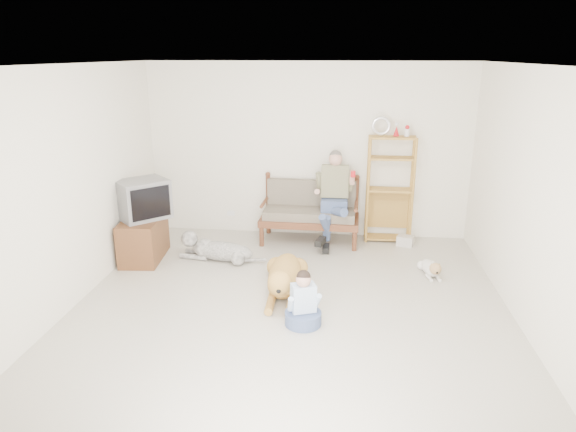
# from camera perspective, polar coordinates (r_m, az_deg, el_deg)

# --- Properties ---
(floor) EXTENTS (5.50, 5.50, 0.00)m
(floor) POSITION_cam_1_polar(r_m,az_deg,el_deg) (5.89, 0.10, -10.79)
(floor) COLOR beige
(floor) RESTS_ON ground
(ceiling) EXTENTS (5.50, 5.50, 0.00)m
(ceiling) POSITION_cam_1_polar(r_m,az_deg,el_deg) (5.18, 0.12, 16.47)
(ceiling) COLOR silver
(ceiling) RESTS_ON ground
(wall_back) EXTENTS (5.00, 0.00, 5.00)m
(wall_back) POSITION_cam_1_polar(r_m,az_deg,el_deg) (8.05, 2.19, 7.22)
(wall_back) COLOR white
(wall_back) RESTS_ON ground
(wall_front) EXTENTS (5.00, 0.00, 5.00)m
(wall_front) POSITION_cam_1_polar(r_m,az_deg,el_deg) (2.86, -5.87, -13.06)
(wall_front) COLOR white
(wall_front) RESTS_ON ground
(wall_left) EXTENTS (0.00, 5.50, 5.50)m
(wall_left) POSITION_cam_1_polar(r_m,az_deg,el_deg) (6.16, -23.72, 2.46)
(wall_left) COLOR white
(wall_left) RESTS_ON ground
(wall_right) EXTENTS (0.00, 5.50, 5.50)m
(wall_right) POSITION_cam_1_polar(r_m,az_deg,el_deg) (5.70, 25.97, 1.02)
(wall_right) COLOR white
(wall_right) RESTS_ON ground
(loveseat) EXTENTS (1.52, 0.75, 0.95)m
(loveseat) POSITION_cam_1_polar(r_m,az_deg,el_deg) (7.94, 2.46, 0.63)
(loveseat) COLOR brown
(loveseat) RESTS_ON ground
(man) EXTENTS (0.54, 0.78, 1.26)m
(man) POSITION_cam_1_polar(r_m,az_deg,el_deg) (7.67, 4.96, 1.31)
(man) COLOR #485584
(man) RESTS_ON loveseat
(etagere) EXTENTS (0.73, 0.32, 1.92)m
(etagere) POSITION_cam_1_polar(r_m,az_deg,el_deg) (7.98, 11.23, 3.05)
(etagere) COLOR #B18437
(etagere) RESTS_ON ground
(book_stack) EXTENTS (0.28, 0.25, 0.15)m
(book_stack) POSITION_cam_1_polar(r_m,az_deg,el_deg) (8.03, 12.91, -2.70)
(book_stack) COLOR silver
(book_stack) RESTS_ON ground
(tv_stand) EXTENTS (0.57, 0.94, 0.60)m
(tv_stand) POSITION_cam_1_polar(r_m,az_deg,el_deg) (7.55, -15.78, -2.42)
(tv_stand) COLOR brown
(tv_stand) RESTS_ON ground
(crt_tv) EXTENTS (0.83, 0.83, 0.54)m
(crt_tv) POSITION_cam_1_polar(r_m,az_deg,el_deg) (7.40, -15.82, 1.81)
(crt_tv) COLOR slate
(crt_tv) RESTS_ON tv_stand
(wall_outlet) EXTENTS (0.12, 0.02, 0.08)m
(wall_outlet) POSITION_cam_1_polar(r_m,az_deg,el_deg) (8.47, -6.37, 0.33)
(wall_outlet) COLOR white
(wall_outlet) RESTS_ON ground
(golden_retriever) EXTENTS (0.42, 1.63, 0.49)m
(golden_retriever) POSITION_cam_1_polar(r_m,az_deg,el_deg) (6.29, -0.46, -6.81)
(golden_retriever) COLOR #AF853D
(golden_retriever) RESTS_ON ground
(shaggy_dog) EXTENTS (1.33, 0.46, 0.39)m
(shaggy_dog) POSITION_cam_1_polar(r_m,az_deg,el_deg) (7.35, -8.15, -3.65)
(shaggy_dog) COLOR white
(shaggy_dog) RESTS_ON ground
(terrier) EXTENTS (0.25, 0.65, 0.24)m
(terrier) POSITION_cam_1_polar(r_m,az_deg,el_deg) (7.04, 15.63, -5.63)
(terrier) COLOR white
(terrier) RESTS_ON ground
(child) EXTENTS (0.40, 0.40, 0.63)m
(child) POSITION_cam_1_polar(r_m,az_deg,el_deg) (5.59, 1.70, -9.86)
(child) COLOR #485584
(child) RESTS_ON ground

